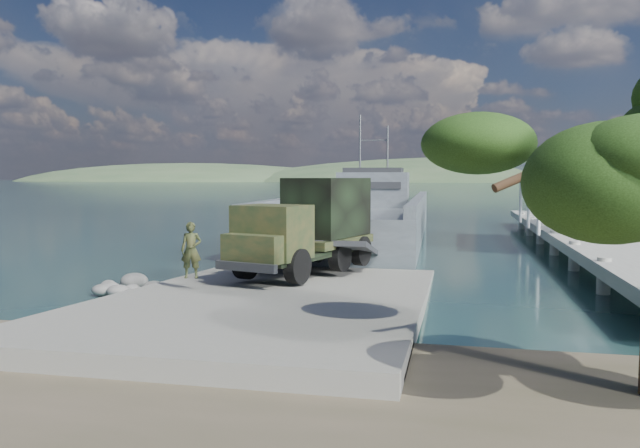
# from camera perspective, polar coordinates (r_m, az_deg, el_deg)

# --- Properties ---
(ground) EXTENTS (1400.00, 1400.00, 0.00)m
(ground) POSITION_cam_1_polar(r_m,az_deg,el_deg) (22.16, -3.48, -7.13)
(ground) COLOR #173838
(ground) RESTS_ON ground
(boat_ramp) EXTENTS (10.00, 18.00, 0.50)m
(boat_ramp) POSITION_cam_1_polar(r_m,az_deg,el_deg) (21.17, -4.22, -6.99)
(boat_ramp) COLOR gray
(boat_ramp) RESTS_ON ground
(shoreline_rocks) EXTENTS (3.20, 5.60, 0.90)m
(shoreline_rocks) POSITION_cam_1_polar(r_m,az_deg,el_deg) (24.98, -17.05, -6.01)
(shoreline_rocks) COLOR #60605D
(shoreline_rocks) RESTS_ON ground
(distant_headlands) EXTENTS (1000.00, 240.00, 48.00)m
(distant_headlands) POSITION_cam_1_polar(r_m,az_deg,el_deg) (582.58, 16.68, 3.71)
(distant_headlands) COLOR #3F5C39
(distant_headlands) RESTS_ON ground
(pier) EXTENTS (6.40, 44.00, 6.10)m
(pier) POSITION_cam_1_polar(r_m,az_deg,el_deg) (40.39, 22.36, 0.03)
(pier) COLOR #9B9B92
(pier) RESTS_ON ground
(landing_craft) EXTENTS (10.09, 36.30, 10.71)m
(landing_craft) POSITION_cam_1_polar(r_m,az_deg,el_deg) (45.41, 3.59, -0.13)
(landing_craft) COLOR #4D555B
(landing_craft) RESTS_ON ground
(military_truck) EXTENTS (4.77, 8.66, 3.85)m
(military_truck) POSITION_cam_1_polar(r_m,az_deg,el_deg) (25.72, -0.89, -0.09)
(military_truck) COLOR black
(military_truck) RESTS_ON boat_ramp
(soldier) EXTENTS (0.80, 0.62, 1.96)m
(soldier) POSITION_cam_1_polar(r_m,az_deg,el_deg) (22.11, -11.68, -3.35)
(soldier) COLOR #1F331C
(soldier) RESTS_ON boat_ramp
(sailboat_near) EXTENTS (2.65, 5.89, 6.93)m
(sailboat_near) POSITION_cam_1_polar(r_m,az_deg,el_deg) (55.35, 24.88, -0.25)
(sailboat_near) COLOR white
(sailboat_near) RESTS_ON ground
(sailboat_far) EXTENTS (2.95, 6.41, 7.53)m
(sailboat_far) POSITION_cam_1_polar(r_m,az_deg,el_deg) (62.32, 24.65, 0.25)
(sailboat_far) COLOR white
(sailboat_far) RESTS_ON ground
(overhang_tree) EXTENTS (7.02, 6.47, 6.37)m
(overhang_tree) POSITION_cam_1_polar(r_m,az_deg,el_deg) (13.05, 26.53, 6.99)
(overhang_tree) COLOR #352215
(overhang_tree) RESTS_ON ground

